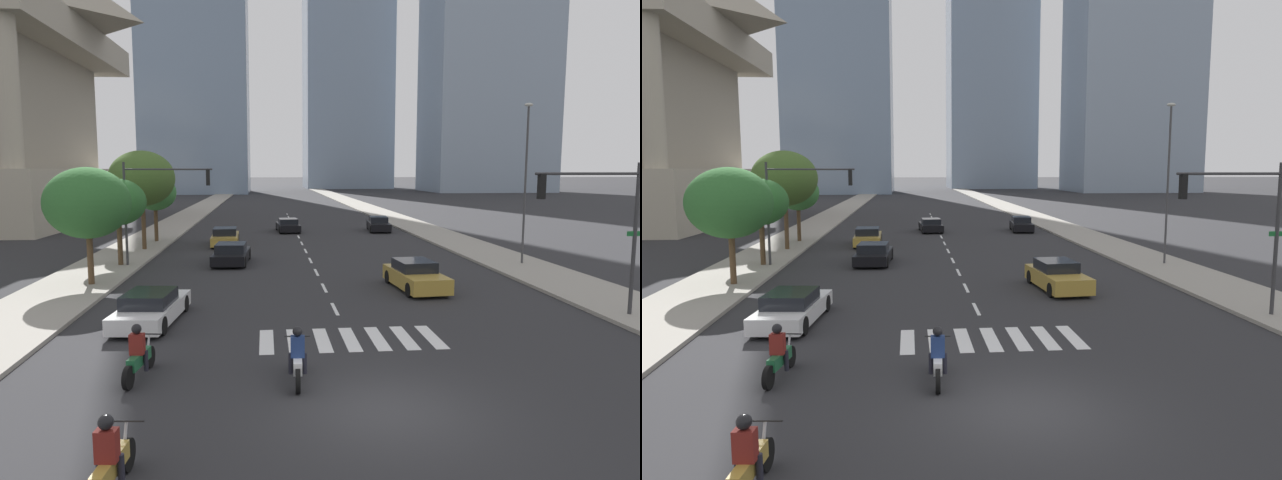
{
  "view_description": "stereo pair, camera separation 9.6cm",
  "coord_description": "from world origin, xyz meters",
  "views": [
    {
      "loc": [
        -2.69,
        -12.0,
        5.47
      ],
      "look_at": [
        0.0,
        15.47,
        2.0
      ],
      "focal_mm": 31.47,
      "sensor_mm": 36.0,
      "label": 1
    },
    {
      "loc": [
        -2.59,
        -12.01,
        5.47
      ],
      "look_at": [
        0.0,
        15.47,
        2.0
      ],
      "focal_mm": 31.47,
      "sensor_mm": 36.0,
      "label": 2
    }
  ],
  "objects": [
    {
      "name": "motorcycle_lead",
      "position": [
        -5.33,
        -2.89,
        0.58
      ],
      "size": [
        0.7,
        2.24,
        1.49
      ],
      "rotation": [
        0.0,
        0.0,
        1.48
      ],
      "color": "black",
      "rests_on": "ground"
    },
    {
      "name": "street_tree_nearest",
      "position": [
        -10.84,
        14.72,
        3.94
      ],
      "size": [
        3.88,
        3.88,
        5.45
      ],
      "color": "#4C3823",
      "rests_on": "sidewalk_west"
    },
    {
      "name": "motorcycle_third",
      "position": [
        -6.05,
        2.63,
        0.58
      ],
      "size": [
        0.7,
        2.18,
        1.49
      ],
      "rotation": [
        0.0,
        0.0,
        1.44
      ],
      "color": "black",
      "rests_on": "ground"
    },
    {
      "name": "sedan_gold_1",
      "position": [
        -5.61,
        28.87,
        0.6
      ],
      "size": [
        2.0,
        4.79,
        1.31
      ],
      "rotation": [
        0.0,
        0.0,
        1.6
      ],
      "color": "#B28E38",
      "rests_on": "ground"
    },
    {
      "name": "ground_plane",
      "position": [
        0.0,
        0.0,
        0.0
      ],
      "size": [
        800.0,
        800.0,
        0.0
      ],
      "primitive_type": "plane",
      "color": "#28282B"
    },
    {
      "name": "motorcycle_trailing",
      "position": [
        -1.9,
        2.01,
        0.58
      ],
      "size": [
        0.7,
        2.21,
        1.49
      ],
      "rotation": [
        0.0,
        0.0,
        1.52
      ],
      "color": "black",
      "rests_on": "ground"
    },
    {
      "name": "sedan_black_5",
      "position": [
        -0.7,
        37.49,
        0.55
      ],
      "size": [
        2.1,
        4.51,
        1.19
      ],
      "rotation": [
        0.0,
        0.0,
        1.64
      ],
      "color": "black",
      "rests_on": "ground"
    },
    {
      "name": "sidewalk_west",
      "position": [
        -11.64,
        30.0,
        0.07
      ],
      "size": [
        4.0,
        260.0,
        0.15
      ],
      "primitive_type": "cube",
      "color": "gray",
      "rests_on": "ground"
    },
    {
      "name": "traffic_signal_far",
      "position": [
        -8.61,
        20.02,
        4.12
      ],
      "size": [
        5.13,
        0.28,
        5.74
      ],
      "color": "#333335",
      "rests_on": "sidewalk_west"
    },
    {
      "name": "street_lamp_east",
      "position": [
        11.94,
        18.46,
        5.26
      ],
      "size": [
        0.5,
        0.24,
        9.0
      ],
      "color": "#3F3F42",
      "rests_on": "sidewalk_east"
    },
    {
      "name": "traffic_signal_near",
      "position": [
        9.27,
        7.09,
        3.96
      ],
      "size": [
        4.2,
        0.28,
        5.58
      ],
      "rotation": [
        0.0,
        0.0,
        3.14
      ],
      "color": "#333335",
      "rests_on": "sidewalk_east"
    },
    {
      "name": "street_tree_third",
      "position": [
        -10.84,
        26.44,
        4.88
      ],
      "size": [
        4.33,
        4.33,
        6.59
      ],
      "color": "#4C3823",
      "rests_on": "sidewalk_west"
    },
    {
      "name": "lane_divider_center",
      "position": [
        0.0,
        33.47,
        0.0
      ],
      "size": [
        0.14,
        50.0,
        0.01
      ],
      "color": "silver",
      "rests_on": "ground"
    },
    {
      "name": "sedan_black_4",
      "position": [
        -4.69,
        20.77,
        0.57
      ],
      "size": [
        2.14,
        4.59,
        1.23
      ],
      "rotation": [
        0.0,
        0.0,
        1.51
      ],
      "color": "black",
      "rests_on": "ground"
    },
    {
      "name": "sidewalk_east",
      "position": [
        11.64,
        30.0,
        0.07
      ],
      "size": [
        4.0,
        260.0,
        0.15
      ],
      "primitive_type": "cube",
      "color": "gray",
      "rests_on": "ground"
    },
    {
      "name": "sedan_white_2",
      "position": [
        -6.8,
        8.09,
        0.55
      ],
      "size": [
        2.19,
        4.79,
        1.18
      ],
      "rotation": [
        0.0,
        0.0,
        1.48
      ],
      "color": "silver",
      "rests_on": "ground"
    },
    {
      "name": "office_tower_center_skyline",
      "position": [
        21.86,
        158.57,
        49.2
      ],
      "size": [
        24.81,
        23.56,
        107.89
      ],
      "color": "#8C9EB2",
      "rests_on": "ground"
    },
    {
      "name": "crosswalk_near",
      "position": [
        0.0,
        5.47,
        0.0
      ],
      "size": [
        5.85,
        2.61,
        0.01
      ],
      "color": "silver",
      "rests_on": "ground"
    },
    {
      "name": "sedan_gold_0",
      "position": [
        4.15,
        12.81,
        0.61
      ],
      "size": [
        2.17,
        4.62,
        1.32
      ],
      "rotation": [
        0.0,
        0.0,
        -1.49
      ],
      "color": "#B28E38",
      "rests_on": "ground"
    },
    {
      "name": "sedan_black_3",
      "position": [
        7.41,
        37.26,
        0.6
      ],
      "size": [
        2.15,
        4.69,
        1.29
      ],
      "rotation": [
        0.0,
        0.0,
        -1.66
      ],
      "color": "black",
      "rests_on": "ground"
    },
    {
      "name": "street_tree_second",
      "position": [
        -10.84,
        20.13,
        3.66
      ],
      "size": [
        3.05,
        3.05,
        4.83
      ],
      "color": "#4C3823",
      "rests_on": "sidewalk_west"
    },
    {
      "name": "street_tree_fourth",
      "position": [
        -10.84,
        30.71,
        3.77
      ],
      "size": [
        3.13,
        3.13,
        4.96
      ],
      "color": "#4C3823",
      "rests_on": "sidewalk_west"
    }
  ]
}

